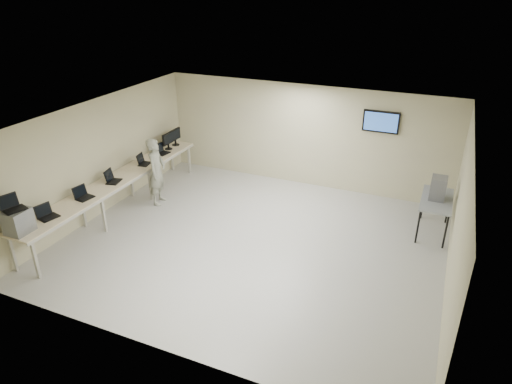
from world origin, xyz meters
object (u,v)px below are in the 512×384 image
at_px(side_table, 437,202).
at_px(workbench, 117,182).
at_px(equipment_box, 18,221).
at_px(soldier, 157,172).

bearing_deg(side_table, workbench, -164.16).
height_order(equipment_box, side_table, equipment_box).
distance_m(equipment_box, side_table, 8.70).
bearing_deg(soldier, workbench, 133.49).
bearing_deg(equipment_box, side_table, 32.18).
bearing_deg(workbench, soldier, 55.67).
height_order(soldier, side_table, soldier).
relative_size(workbench, soldier, 3.44).
bearing_deg(soldier, side_table, -91.93).
bearing_deg(side_table, equipment_box, -146.55).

